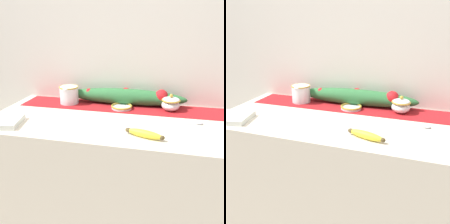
% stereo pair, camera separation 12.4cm
% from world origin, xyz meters
% --- Properties ---
extents(countertop, '(1.33, 0.60, 0.90)m').
position_xyz_m(countertop, '(0.00, 0.00, 0.45)').
color(countertop, beige).
rests_on(countertop, ground_plane).
extents(back_wall, '(2.13, 0.04, 2.40)m').
position_xyz_m(back_wall, '(0.00, 0.32, 1.20)').
color(back_wall, silver).
rests_on(back_wall, ground_plane).
extents(table_runner, '(1.22, 0.20, 0.00)m').
position_xyz_m(table_runner, '(0.00, 0.19, 0.90)').
color(table_runner, '#A8191E').
rests_on(table_runner, countertop).
extents(cream_pitcher, '(0.12, 0.14, 0.11)m').
position_xyz_m(cream_pitcher, '(-0.34, 0.19, 0.96)').
color(cream_pitcher, white).
rests_on(cream_pitcher, countertop).
extents(sugar_bowl, '(0.10, 0.10, 0.10)m').
position_xyz_m(sugar_bowl, '(0.27, 0.19, 0.95)').
color(sugar_bowl, white).
rests_on(sugar_bowl, countertop).
extents(small_dish, '(0.12, 0.12, 0.02)m').
position_xyz_m(small_dish, '(-0.01, 0.16, 0.92)').
color(small_dish, white).
rests_on(small_dish, countertop).
extents(banana, '(0.18, 0.08, 0.04)m').
position_xyz_m(banana, '(0.16, -0.19, 0.92)').
color(banana, yellow).
rests_on(banana, countertop).
extents(spoon, '(0.19, 0.05, 0.01)m').
position_xyz_m(spoon, '(0.39, 0.02, 0.91)').
color(spoon, '#B7B7BC').
rests_on(spoon, countertop).
extents(napkin_stack, '(0.20, 0.20, 0.03)m').
position_xyz_m(napkin_stack, '(-0.53, -0.19, 0.92)').
color(napkin_stack, white).
rests_on(napkin_stack, countertop).
extents(poinsettia_garland, '(0.72, 0.11, 0.10)m').
position_xyz_m(poinsettia_garland, '(0.01, 0.24, 0.95)').
color(poinsettia_garland, '#2D6B38').
rests_on(poinsettia_garland, countertop).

